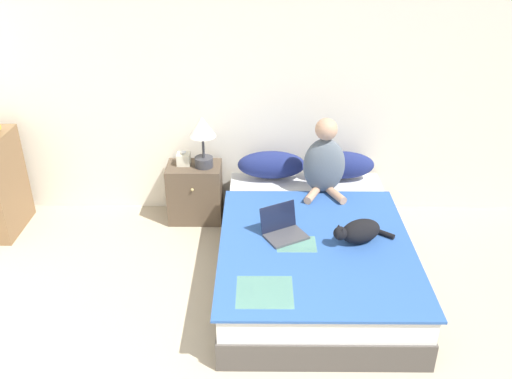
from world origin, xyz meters
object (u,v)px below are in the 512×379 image
object	(u,v)px
table_lamp	(203,134)
nightstand	(195,192)
pillow_far	(340,165)
bed	(312,253)
tissue_box	(184,159)
person_sitting	(324,162)
laptop_open	(283,229)
cat_tabby	(359,231)
bookshelf	(0,184)
pillow_near	(271,165)

from	to	relation	value
table_lamp	nightstand	bearing A→B (deg)	170.02
table_lamp	pillow_far	bearing A→B (deg)	2.06
nightstand	bed	bearing A→B (deg)	-40.72
tissue_box	table_lamp	bearing A→B (deg)	-13.31
person_sitting	laptop_open	distance (m)	0.85
pillow_far	laptop_open	size ratio (longest dim) A/B	1.61
cat_tabby	laptop_open	bearing A→B (deg)	-32.04
laptop_open	table_lamp	distance (m)	1.25
person_sitting	bookshelf	size ratio (longest dim) A/B	0.74
pillow_far	bookshelf	bearing A→B (deg)	-175.72
cat_tabby	tissue_box	distance (m)	1.83
pillow_near	table_lamp	xyz separation A→B (m)	(-0.62, -0.05, 0.32)
person_sitting	tissue_box	size ratio (longest dim) A/B	4.94
person_sitting	nightstand	bearing A→B (deg)	167.87
pillow_near	laptop_open	world-z (taller)	pillow_near
cat_tabby	nightstand	world-z (taller)	cat_tabby
pillow_near	bookshelf	size ratio (longest dim) A/B	0.67
pillow_near	cat_tabby	world-z (taller)	pillow_near
cat_tabby	laptop_open	xyz separation A→B (m)	(-0.57, 0.09, -0.04)
bed	pillow_far	distance (m)	1.04
bed	cat_tabby	distance (m)	0.48
laptop_open	bookshelf	xyz separation A→B (m)	(-2.54, 0.77, -0.01)
pillow_near	cat_tabby	bearing A→B (deg)	-59.56
table_lamp	bookshelf	xyz separation A→B (m)	(-1.84, -0.19, -0.42)
pillow_far	table_lamp	world-z (taller)	table_lamp
cat_tabby	nightstand	bearing A→B (deg)	-60.74
nightstand	person_sitting	bearing A→B (deg)	-12.13
person_sitting	nightstand	xyz separation A→B (m)	(-1.18, 0.25, -0.44)
tissue_box	laptop_open	bearing A→B (deg)	-48.36
bed	person_sitting	world-z (taller)	person_sitting
laptop_open	bed	bearing A→B (deg)	-12.14
pillow_far	cat_tabby	bearing A→B (deg)	-89.90
person_sitting	table_lamp	bearing A→B (deg)	167.67
bed	nightstand	bearing A→B (deg)	139.28
pillow_near	cat_tabby	size ratio (longest dim) A/B	1.27
cat_tabby	table_lamp	distance (m)	1.68
bed	table_lamp	size ratio (longest dim) A/B	4.44
nightstand	tissue_box	size ratio (longest dim) A/B	4.01
pillow_near	laptop_open	distance (m)	1.01
person_sitting	cat_tabby	world-z (taller)	person_sitting
pillow_near	bed	bearing A→B (deg)	-70.96
tissue_box	bookshelf	xyz separation A→B (m)	(-1.65, -0.23, -0.15)
bed	cat_tabby	size ratio (longest dim) A/B	4.32
tissue_box	nightstand	bearing A→B (deg)	-16.86
bed	pillow_far	xyz separation A→B (m)	(0.32, 0.93, 0.35)
person_sitting	cat_tabby	xyz separation A→B (m)	(0.19, -0.81, -0.20)
tissue_box	bookshelf	distance (m)	1.67
laptop_open	cat_tabby	bearing A→B (deg)	-38.09
pillow_far	tissue_box	size ratio (longest dim) A/B	4.51
pillow_far	laptop_open	distance (m)	1.15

